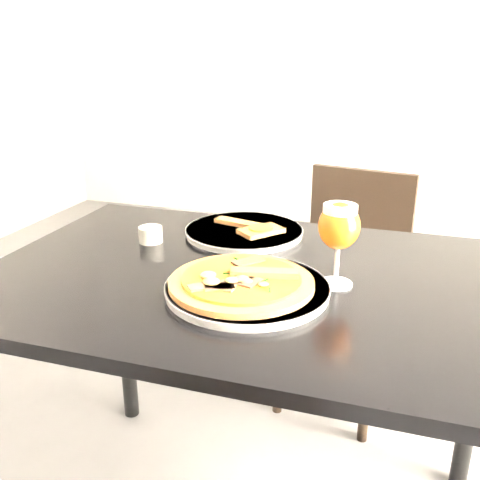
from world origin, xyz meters
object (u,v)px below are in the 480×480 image
(dining_table, at_px, (253,310))
(beer_glass, at_px, (339,227))
(pizza, at_px, (242,281))
(chair_far, at_px, (346,281))

(dining_table, relative_size, beer_glass, 6.75)
(pizza, relative_size, beer_glass, 1.64)
(dining_table, xyz_separation_m, beer_glass, (0.18, 0.00, 0.22))
(pizza, xyz_separation_m, beer_glass, (0.17, 0.10, 0.10))
(chair_far, bearing_deg, pizza, -88.32)
(dining_table, height_order, chair_far, chair_far)
(dining_table, bearing_deg, beer_glass, -0.95)
(chair_far, height_order, beer_glass, beer_glass)
(dining_table, bearing_deg, pizza, -86.49)
(dining_table, relative_size, chair_far, 1.47)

